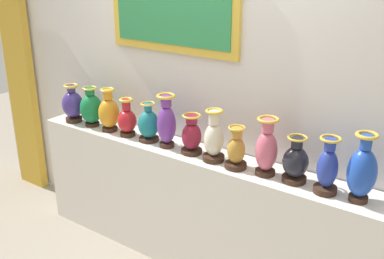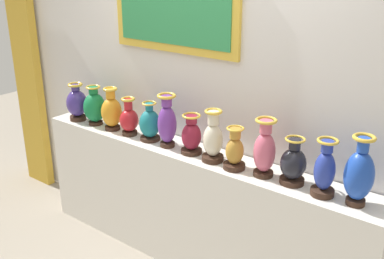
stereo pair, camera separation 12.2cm
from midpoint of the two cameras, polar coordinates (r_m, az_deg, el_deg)
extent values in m
cube|color=silver|center=(3.61, -0.98, -9.76)|extent=(2.89, 0.35, 0.96)
cube|color=silver|center=(3.43, 1.28, 5.07)|extent=(5.11, 0.10, 2.77)
cube|color=gold|center=(3.45, -3.58, 14.95)|extent=(1.15, 0.03, 0.66)
cube|color=#2B8147|center=(3.43, -3.78, 14.92)|extent=(1.03, 0.01, 0.54)
cube|color=gold|center=(4.97, -21.03, 4.80)|extent=(0.36, 0.08, 2.12)
cylinder|color=#382319|center=(4.14, -15.27, 1.23)|extent=(0.14, 0.14, 0.04)
ellipsoid|color=#3F2D7F|center=(4.10, -15.45, 3.01)|extent=(0.18, 0.18, 0.23)
cylinder|color=#3F2D7F|center=(4.06, -15.64, 4.90)|extent=(0.07, 0.07, 0.05)
torus|color=gold|center=(4.05, -15.67, 5.24)|extent=(0.13, 0.13, 0.02)
cylinder|color=#382319|center=(4.01, -13.14, 0.68)|extent=(0.12, 0.12, 0.03)
ellipsoid|color=#14723D|center=(3.96, -13.30, 2.55)|extent=(0.19, 0.19, 0.25)
cylinder|color=#14723D|center=(3.92, -13.48, 4.64)|extent=(0.08, 0.08, 0.05)
torus|color=gold|center=(3.91, -13.51, 5.02)|extent=(0.12, 0.12, 0.02)
cylinder|color=#382319|center=(3.86, -11.06, 0.08)|extent=(0.13, 0.13, 0.03)
ellipsoid|color=orange|center=(3.81, -11.20, 1.99)|extent=(0.17, 0.17, 0.24)
cylinder|color=orange|center=(3.77, -11.36, 4.28)|extent=(0.08, 0.08, 0.08)
torus|color=gold|center=(3.75, -11.40, 4.84)|extent=(0.12, 0.12, 0.02)
cylinder|color=#382319|center=(3.72, -8.92, -0.53)|extent=(0.12, 0.12, 0.03)
ellipsoid|color=red|center=(3.68, -9.02, 1.05)|extent=(0.15, 0.15, 0.18)
cylinder|color=red|center=(3.64, -9.13, 3.03)|extent=(0.07, 0.07, 0.08)
torus|color=gold|center=(3.63, -9.17, 3.65)|extent=(0.11, 0.11, 0.02)
cylinder|color=#382319|center=(3.61, -6.33, -1.17)|extent=(0.16, 0.16, 0.03)
ellipsoid|color=#19727A|center=(3.56, -6.41, 0.65)|extent=(0.16, 0.16, 0.22)
cylinder|color=#19727A|center=(3.52, -6.50, 2.75)|extent=(0.06, 0.06, 0.06)
torus|color=gold|center=(3.51, -6.51, 3.19)|extent=(0.11, 0.11, 0.01)
cylinder|color=#382319|center=(3.48, -4.14, -1.89)|extent=(0.11, 0.11, 0.03)
ellipsoid|color=#6B3393|center=(3.42, -4.21, 0.59)|extent=(0.14, 0.14, 0.29)
cylinder|color=#6B3393|center=(3.36, -4.29, 3.52)|extent=(0.08, 0.08, 0.08)
torus|color=gold|center=(3.35, -4.31, 4.16)|extent=(0.14, 0.14, 0.02)
cylinder|color=#382319|center=(3.36, -1.10, -2.70)|extent=(0.16, 0.16, 0.03)
ellipsoid|color=maroon|center=(3.32, -1.11, -0.86)|extent=(0.14, 0.14, 0.20)
cylinder|color=maroon|center=(3.27, -1.13, 1.25)|extent=(0.08, 0.08, 0.06)
torus|color=gold|center=(3.26, -1.13, 1.73)|extent=(0.14, 0.14, 0.02)
cylinder|color=#382319|center=(3.24, 1.61, -3.53)|extent=(0.16, 0.16, 0.04)
ellipsoid|color=beige|center=(3.19, 1.63, -1.29)|extent=(0.14, 0.14, 0.23)
cylinder|color=beige|center=(3.13, 1.66, 1.49)|extent=(0.08, 0.08, 0.09)
torus|color=gold|center=(3.12, 1.67, 2.28)|extent=(0.12, 0.12, 0.02)
cylinder|color=#382319|center=(3.14, 4.33, -4.45)|extent=(0.15, 0.15, 0.04)
ellipsoid|color=#B27F2D|center=(3.09, 4.38, -2.60)|extent=(0.12, 0.12, 0.19)
cylinder|color=#B27F2D|center=(3.05, 4.45, -0.40)|extent=(0.08, 0.08, 0.07)
torus|color=gold|center=(3.03, 4.47, 0.20)|extent=(0.12, 0.12, 0.01)
cylinder|color=#382319|center=(3.07, 7.94, -5.27)|extent=(0.13, 0.13, 0.03)
ellipsoid|color=#CC5972|center=(3.01, 8.08, -2.69)|extent=(0.14, 0.14, 0.27)
cylinder|color=#CC5972|center=(2.94, 8.25, 0.48)|extent=(0.08, 0.08, 0.08)
torus|color=gold|center=(2.93, 8.29, 1.25)|extent=(0.14, 0.14, 0.02)
cylinder|color=#382319|center=(3.01, 11.43, -6.04)|extent=(0.16, 0.16, 0.04)
ellipsoid|color=black|center=(2.96, 11.59, -3.99)|extent=(0.16, 0.16, 0.20)
cylinder|color=black|center=(2.91, 11.78, -1.61)|extent=(0.07, 0.07, 0.07)
torus|color=gold|center=(2.89, 11.82, -1.01)|extent=(0.13, 0.13, 0.01)
cylinder|color=#382319|center=(2.92, 15.05, -7.22)|extent=(0.14, 0.14, 0.04)
ellipsoid|color=#263899|center=(2.85, 15.31, -4.71)|extent=(0.13, 0.13, 0.24)
cylinder|color=#263899|center=(2.79, 15.61, -1.80)|extent=(0.07, 0.07, 0.07)
torus|color=gold|center=(2.78, 15.68, -1.12)|extent=(0.13, 0.13, 0.02)
cylinder|color=#382319|center=(2.88, 18.81, -8.09)|extent=(0.11, 0.11, 0.04)
ellipsoid|color=#1E47B2|center=(2.81, 19.20, -5.11)|extent=(0.17, 0.17, 0.30)
cylinder|color=#1E47B2|center=(2.73, 19.67, -1.50)|extent=(0.07, 0.07, 0.08)
torus|color=gold|center=(2.72, 19.77, -0.68)|extent=(0.13, 0.13, 0.02)
camera|label=1|loc=(0.06, -91.05, -0.40)|focal=42.89mm
camera|label=2|loc=(0.06, 88.95, 0.40)|focal=42.89mm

